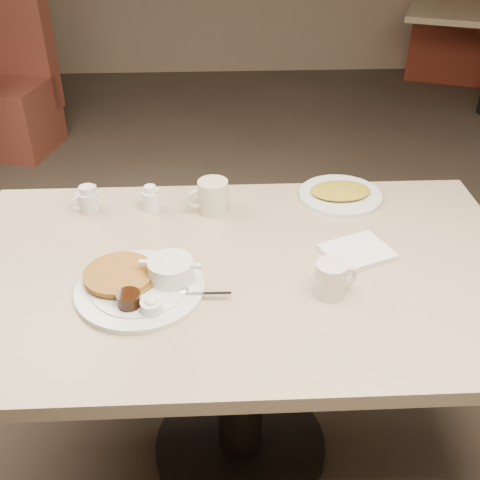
{
  "coord_description": "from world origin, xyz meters",
  "views": [
    {
      "loc": [
        -0.06,
        -1.23,
        1.66
      ],
      "look_at": [
        0.0,
        0.02,
        0.82
      ],
      "focal_mm": 43.6,
      "sensor_mm": 36.0,
      "label": 1
    }
  ],
  "objects_px": {
    "coffee_mug_near": "(332,279)",
    "coffee_mug_far": "(212,197)",
    "creamer_left": "(88,199)",
    "creamer_right": "(151,199)",
    "diner_table": "(240,315)",
    "main_plate": "(143,282)",
    "hash_plate": "(340,194)"
  },
  "relations": [
    {
      "from": "diner_table",
      "to": "creamer_right",
      "type": "xyz_separation_m",
      "value": [
        -0.26,
        0.3,
        0.21
      ]
    },
    {
      "from": "diner_table",
      "to": "creamer_left",
      "type": "bearing_deg",
      "value": 145.11
    },
    {
      "from": "main_plate",
      "to": "coffee_mug_near",
      "type": "relative_size",
      "value": 3.47
    },
    {
      "from": "coffee_mug_near",
      "to": "diner_table",
      "type": "bearing_deg",
      "value": 150.25
    },
    {
      "from": "coffee_mug_near",
      "to": "hash_plate",
      "type": "distance_m",
      "value": 0.49
    },
    {
      "from": "main_plate",
      "to": "creamer_right",
      "type": "height_order",
      "value": "creamer_right"
    },
    {
      "from": "coffee_mug_near",
      "to": "coffee_mug_far",
      "type": "height_order",
      "value": "coffee_mug_far"
    },
    {
      "from": "coffee_mug_far",
      "to": "coffee_mug_near",
      "type": "bearing_deg",
      "value": -54.98
    },
    {
      "from": "creamer_right",
      "to": "hash_plate",
      "type": "distance_m",
      "value": 0.59
    },
    {
      "from": "main_plate",
      "to": "creamer_left",
      "type": "xyz_separation_m",
      "value": [
        -0.2,
        0.4,
        0.01
      ]
    },
    {
      "from": "coffee_mug_near",
      "to": "creamer_left",
      "type": "xyz_separation_m",
      "value": [
        -0.66,
        0.43,
        -0.01
      ]
    },
    {
      "from": "creamer_right",
      "to": "coffee_mug_near",
      "type": "bearing_deg",
      "value": -42.16
    },
    {
      "from": "diner_table",
      "to": "hash_plate",
      "type": "relative_size",
      "value": 5.46
    },
    {
      "from": "coffee_mug_far",
      "to": "creamer_right",
      "type": "height_order",
      "value": "coffee_mug_far"
    },
    {
      "from": "diner_table",
      "to": "main_plate",
      "type": "relative_size",
      "value": 3.69
    },
    {
      "from": "diner_table",
      "to": "coffee_mug_far",
      "type": "bearing_deg",
      "value": 104.01
    },
    {
      "from": "diner_table",
      "to": "coffee_mug_near",
      "type": "distance_m",
      "value": 0.33
    },
    {
      "from": "coffee_mug_near",
      "to": "creamer_right",
      "type": "relative_size",
      "value": 1.47
    },
    {
      "from": "main_plate",
      "to": "hash_plate",
      "type": "distance_m",
      "value": 0.72
    },
    {
      "from": "main_plate",
      "to": "coffee_mug_far",
      "type": "distance_m",
      "value": 0.41
    },
    {
      "from": "diner_table",
      "to": "creamer_right",
      "type": "bearing_deg",
      "value": 130.11
    },
    {
      "from": "creamer_right",
      "to": "creamer_left",
      "type": "bearing_deg",
      "value": 178.14
    },
    {
      "from": "hash_plate",
      "to": "diner_table",
      "type": "bearing_deg",
      "value": -133.32
    },
    {
      "from": "hash_plate",
      "to": "creamer_right",
      "type": "bearing_deg",
      "value": -175.53
    },
    {
      "from": "creamer_left",
      "to": "creamer_right",
      "type": "distance_m",
      "value": 0.19
    },
    {
      "from": "creamer_right",
      "to": "hash_plate",
      "type": "height_order",
      "value": "creamer_right"
    },
    {
      "from": "diner_table",
      "to": "creamer_left",
      "type": "relative_size",
      "value": 17.01
    },
    {
      "from": "coffee_mug_far",
      "to": "creamer_right",
      "type": "relative_size",
      "value": 1.73
    },
    {
      "from": "diner_table",
      "to": "coffee_mug_far",
      "type": "relative_size",
      "value": 10.86
    },
    {
      "from": "coffee_mug_far",
      "to": "hash_plate",
      "type": "relative_size",
      "value": 0.5
    },
    {
      "from": "main_plate",
      "to": "coffee_mug_far",
      "type": "relative_size",
      "value": 2.95
    },
    {
      "from": "coffee_mug_near",
      "to": "coffee_mug_far",
      "type": "bearing_deg",
      "value": 125.02
    }
  ]
}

